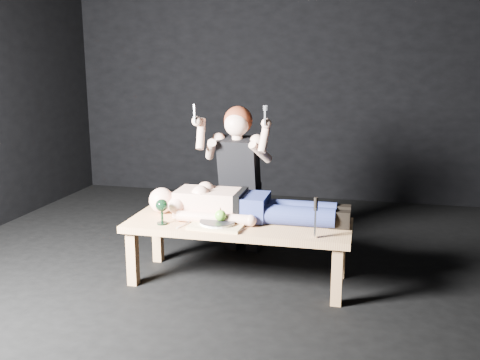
{
  "coord_description": "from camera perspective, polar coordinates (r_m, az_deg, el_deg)",
  "views": [
    {
      "loc": [
        0.97,
        -3.69,
        1.58
      ],
      "look_at": [
        0.1,
        -0.05,
        0.75
      ],
      "focal_mm": 40.09,
      "sensor_mm": 36.0,
      "label": 1
    }
  ],
  "objects": [
    {
      "name": "spoon_flat",
      "position": [
        3.78,
        -0.02,
        -4.86
      ],
      "size": [
        0.1,
        0.15,
        0.01
      ],
      "primitive_type": "cube",
      "rotation": [
        0.0,
        0.0,
        0.54
      ],
      "color": "#B2B2B7",
      "rests_on": "table"
    },
    {
      "name": "fork_flat",
      "position": [
        3.81,
        -5.98,
        -4.78
      ],
      "size": [
        0.06,
        0.17,
        0.01
      ],
      "primitive_type": "cube",
      "rotation": [
        0.0,
        0.0,
        -0.27
      ],
      "color": "#B2B2B7",
      "rests_on": "table"
    },
    {
      "name": "table",
      "position": [
        3.94,
        -0.17,
        -7.63
      ],
      "size": [
        1.61,
        0.61,
        0.45
      ],
      "primitive_type": "cube",
      "rotation": [
        0.0,
        0.0,
        0.0
      ],
      "color": "tan",
      "rests_on": "ground"
    },
    {
      "name": "carving_knife",
      "position": [
        3.53,
        8.04,
        -4.0
      ],
      "size": [
        0.04,
        0.04,
        0.27
      ],
      "primitive_type": null,
      "rotation": [
        0.0,
        0.0,
        0.0
      ],
      "color": "#B2B2B7",
      "rests_on": "table"
    },
    {
      "name": "knife_flat",
      "position": [
        3.7,
        0.31,
        -5.24
      ],
      "size": [
        0.06,
        0.17,
        0.01
      ],
      "primitive_type": "cube",
      "rotation": [
        0.0,
        0.0,
        -0.27
      ],
      "color": "#B2B2B7",
      "rests_on": "table"
    },
    {
      "name": "kneeling_woman",
      "position": [
        4.43,
        0.16,
        0.22
      ],
      "size": [
        0.72,
        0.8,
        1.27
      ],
      "primitive_type": null,
      "rotation": [
        0.0,
        0.0,
        -0.05
      ],
      "color": "black",
      "rests_on": "ground"
    },
    {
      "name": "apple",
      "position": [
        3.74,
        -2.09,
        -3.79
      ],
      "size": [
        0.08,
        0.08,
        0.08
      ],
      "primitive_type": "sphere",
      "color": "green",
      "rests_on": "plate"
    },
    {
      "name": "back_wall",
      "position": [
        6.27,
        4.65,
        11.74
      ],
      "size": [
        5.0,
        0.0,
        5.0
      ],
      "primitive_type": "plane",
      "rotation": [
        1.57,
        0.0,
        0.0
      ],
      "color": "black",
      "rests_on": "ground"
    },
    {
      "name": "serving_tray",
      "position": [
        3.76,
        -2.42,
        -4.83
      ],
      "size": [
        0.38,
        0.28,
        0.02
      ],
      "primitive_type": "cube",
      "rotation": [
        0.0,
        0.0,
        -0.05
      ],
      "color": "tan",
      "rests_on": "table"
    },
    {
      "name": "ground",
      "position": [
        4.13,
        -1.18,
        -9.98
      ],
      "size": [
        5.0,
        5.0,
        0.0
      ],
      "primitive_type": "plane",
      "color": "black",
      "rests_on": "ground"
    },
    {
      "name": "plate",
      "position": [
        3.75,
        -2.42,
        -4.53
      ],
      "size": [
        0.26,
        0.26,
        0.02
      ],
      "primitive_type": "cylinder",
      "rotation": [
        0.0,
        0.0,
        -0.05
      ],
      "color": "white",
      "rests_on": "serving_tray"
    },
    {
      "name": "goblet",
      "position": [
        3.84,
        -8.3,
        -3.36
      ],
      "size": [
        0.09,
        0.09,
        0.18
      ],
      "primitive_type": null,
      "rotation": [
        0.0,
        0.0,
        0.0
      ],
      "color": "black",
      "rests_on": "table"
    },
    {
      "name": "lying_man",
      "position": [
        3.91,
        0.81,
        -2.41
      ],
      "size": [
        1.51,
        0.47,
        0.25
      ],
      "primitive_type": null,
      "rotation": [
        0.0,
        0.0,
        0.0
      ],
      "color": "beige",
      "rests_on": "table"
    }
  ]
}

